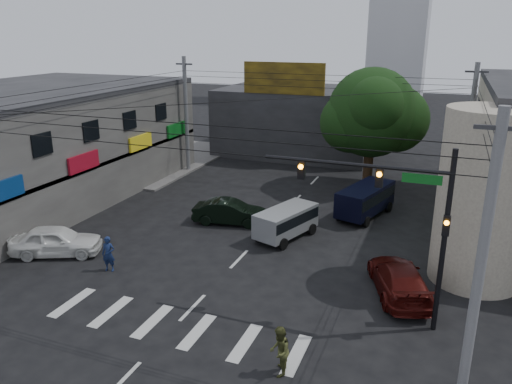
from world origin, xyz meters
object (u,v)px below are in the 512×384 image
Objects in this scene: utility_pole_far_right at (468,134)px; white_compact at (56,241)px; utility_pole_near_right at (481,263)px; maroon_sedan at (399,279)px; street_tree at (372,113)px; dark_sedan at (230,212)px; utility_pole_far_left at (186,115)px; navy_van at (365,201)px; traffic_officer at (109,254)px; pedestrian_olive at (279,351)px; traffic_gantry at (400,207)px; silver_minivan at (286,224)px.

white_compact is at bearing -139.15° from utility_pole_far_right.
utility_pole_near_right is 7.46m from maroon_sedan.
utility_pole_near_right reaches higher than street_tree.
dark_sedan is 9.79m from white_compact.
utility_pole_far_left reaches higher than navy_van.
street_tree is 1.70× the size of navy_van.
street_tree is 0.95× the size of utility_pole_near_right.
utility_pole_far_right is 1.70× the size of maroon_sedan.
utility_pole_far_left and utility_pole_far_right have the same top height.
utility_pole_near_right is at bearing -140.73° from dark_sedan.
pedestrian_olive reaches higher than traffic_officer.
traffic_gantry is at bearing 134.02° from pedestrian_olive.
street_tree is 1.89× the size of dark_sedan.
pedestrian_olive is at bearing -123.31° from traffic_gantry.
utility_pole_far_left is 16.72m from navy_van.
pedestrian_olive is (-3.17, -7.02, 0.16)m from maroon_sedan.
pedestrian_olive is (-5.76, -1.19, -3.71)m from utility_pole_near_right.
traffic_officer reaches higher than silver_minivan.
silver_minivan is (-6.46, 6.49, -3.97)m from traffic_gantry.
street_tree is at bearing 3.95° from utility_pole_far_left.
traffic_gantry is 9.98m from silver_minivan.
silver_minivan reaches higher than white_compact.
street_tree reaches higher than traffic_officer.
utility_pole_far_right reaches higher than silver_minivan.
dark_sedan is at bearing 144.27° from traffic_gantry.
utility_pole_near_right is 14.04m from silver_minivan.
navy_van is (15.39, -5.41, -3.64)m from utility_pole_far_left.
utility_pole_far_left is at bearing 94.32° from traffic_officer.
utility_pole_far_right is (21.00, 0.00, 0.00)m from utility_pole_far_left.
white_compact is at bearing -12.00° from maroon_sedan.
dark_sedan is 2.60× the size of pedestrian_olive.
pedestrian_olive is (13.76, -4.82, 0.11)m from white_compact.
street_tree is 2.02× the size of silver_minivan.
navy_van is 2.88× the size of pedestrian_olive.
dark_sedan is at bearing -161.92° from pedestrian_olive.
utility_pole_near_right is 6.96m from pedestrian_olive.
silver_minivan is at bearing -41.55° from utility_pole_far_left.
utility_pole_far_right is 5.19× the size of pedestrian_olive.
utility_pole_near_right is at bearing -143.33° from navy_van.
traffic_gantry is at bearing -10.41° from traffic_officer.
utility_pole_near_right is 20.22m from white_compact.
maroon_sedan is at bearing 143.03° from pedestrian_olive.
utility_pole_far_left is 1.80× the size of navy_van.
white_compact is 2.80× the size of traffic_officer.
dark_sedan is 0.85× the size of maroon_sedan.
white_compact is at bearing -126.07° from street_tree.
silver_minivan is at bearing 161.62° from navy_van.
traffic_gantry is 13.30m from dark_sedan.
street_tree is 0.95× the size of utility_pole_far_right.
utility_pole_far_right is at bearing -73.47° from white_compact.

